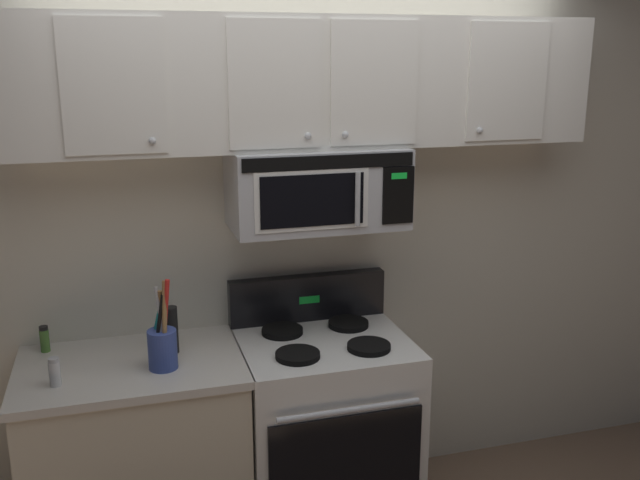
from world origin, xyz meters
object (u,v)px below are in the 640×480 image
spice_jar (45,339)px  utensil_crock_blue (162,343)px  stove_range (324,427)px  salt_shaker (55,372)px  over_range_microwave (317,188)px  pepper_mill (172,330)px

spice_jar → utensil_crock_blue: bearing=-33.3°
stove_range → utensil_crock_blue: bearing=-173.0°
salt_shaker → spice_jar: bearing=100.0°
spice_jar → salt_shaker: bearing=-80.0°
over_range_microwave → utensil_crock_blue: size_ratio=2.00×
spice_jar → pepper_mill: bearing=-17.3°
over_range_microwave → spice_jar: bearing=174.7°
over_range_microwave → spice_jar: over_range_microwave is taller
utensil_crock_blue → pepper_mill: 0.16m
salt_shaker → spice_jar: same height
salt_shaker → pepper_mill: (0.46, 0.19, 0.05)m
salt_shaker → stove_range: bearing=6.7°
stove_range → spice_jar: 1.30m
salt_shaker → spice_jar: size_ratio=1.00×
stove_range → salt_shaker: bearing=-173.3°
utensil_crock_blue → salt_shaker: 0.42m
stove_range → utensil_crock_blue: size_ratio=2.95×
spice_jar → over_range_microwave: bearing=-5.3°
pepper_mill → utensil_crock_blue: bearing=-108.6°
stove_range → pepper_mill: size_ratio=5.45×
over_range_microwave → salt_shaker: over_range_microwave is taller
utensil_crock_blue → spice_jar: 0.57m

